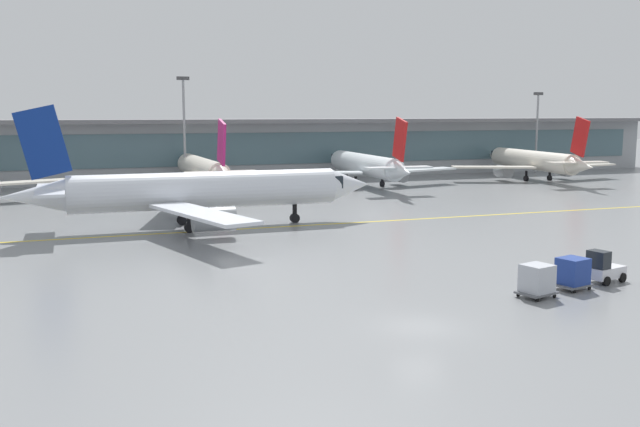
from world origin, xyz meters
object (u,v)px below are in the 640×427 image
baggage_tug (603,269)px  apron_light_mast_1 (184,127)px  taxiing_regional_jet (202,191)px  apron_light_mast_2 (537,129)px  gate_airplane_4 (534,161)px  cargo_dolly_trailing (537,280)px  cargo_dolly_lead (573,272)px  gate_airplane_2 (203,170)px  gate_airplane_3 (366,165)px

baggage_tug → apron_light_mast_1: 70.29m
taxiing_regional_jet → apron_light_mast_2: size_ratio=2.42×
taxiing_regional_jet → apron_light_mast_2: 77.07m
gate_airplane_4 → taxiing_regional_jet: bearing=122.4°
gate_airplane_4 → apron_light_mast_2: apron_light_mast_2 is taller
cargo_dolly_trailing → apron_light_mast_2: (51.74, 71.25, 6.70)m
baggage_tug → cargo_dolly_lead: size_ratio=1.18×
cargo_dolly_trailing → apron_light_mast_2: bearing=38.8°
apron_light_mast_2 → gate_airplane_2: bearing=-171.2°
gate_airplane_3 → apron_light_mast_1: bearing=72.0°
cargo_dolly_lead → apron_light_mast_1: (-13.10, 68.80, 7.52)m
gate_airplane_3 → cargo_dolly_trailing: (-14.85, -60.85, -1.98)m
cargo_dolly_trailing → apron_light_mast_1: apron_light_mast_1 is taller
baggage_tug → taxiing_regional_jet: bearing=109.1°
baggage_tug → apron_light_mast_1: bearing=88.1°
gate_airplane_2 → baggage_tug: 62.04m
apron_light_mast_2 → taxiing_regional_jet: bearing=-148.8°
cargo_dolly_trailing → gate_airplane_2: bearing=82.8°
cargo_dolly_lead → gate_airplane_4: bearing=40.7°
gate_airplane_3 → cargo_dolly_lead: size_ratio=12.47×
taxiing_regional_jet → cargo_dolly_lead: 35.20m
baggage_tug → cargo_dolly_trailing: bearing=180.0°
cargo_dolly_lead → gate_airplane_3: bearing=63.8°
gate_airplane_2 → gate_airplane_3: bearing=-94.1°
gate_airplane_2 → cargo_dolly_lead: 62.18m
cargo_dolly_lead → cargo_dolly_trailing: same height
taxiing_regional_jet → cargo_dolly_trailing: bearing=-66.2°
apron_light_mast_2 → cargo_dolly_lead: bearing=-124.6°
gate_airplane_3 → taxiing_regional_jet: (-28.95, -29.42, 0.38)m
baggage_tug → gate_airplane_3: bearing=66.5°
gate_airplane_3 → taxiing_regional_jet: 41.28m
baggage_tug → apron_light_mast_2: (45.53, 69.57, 6.86)m
gate_airplane_2 → apron_light_mast_1: (-1.15, 7.81, 5.59)m
cargo_dolly_lead → cargo_dolly_trailing: 3.33m
cargo_dolly_trailing → apron_light_mast_1: size_ratio=0.16×
gate_airplane_2 → apron_light_mast_1: apron_light_mast_1 is taller
gate_airplane_2 → taxiing_regional_jet: (-5.37, -30.44, 0.43)m
taxiing_regional_jet → baggage_tug: size_ratio=11.91×
gate_airplane_3 → apron_light_mast_2: size_ratio=2.16×
gate_airplane_3 → baggage_tug: (-8.64, -59.16, -2.14)m
cargo_dolly_lead → baggage_tug: bearing=-0.0°
baggage_tug → apron_light_mast_1: size_ratio=0.18×
apron_light_mast_1 → baggage_tug: bearing=-76.7°
baggage_tug → apron_light_mast_2: 83.42m
gate_airplane_2 → cargo_dolly_lead: (11.95, -60.99, -1.93)m
gate_airplane_4 → cargo_dolly_lead: size_ratio=12.49×
gate_airplane_2 → apron_light_mast_1: 9.67m
cargo_dolly_trailing → apron_light_mast_2: size_ratio=0.17×
baggage_tug → apron_light_mast_2: apron_light_mast_2 is taller
taxiing_regional_jet → baggage_tug: (20.31, -29.74, -2.52)m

